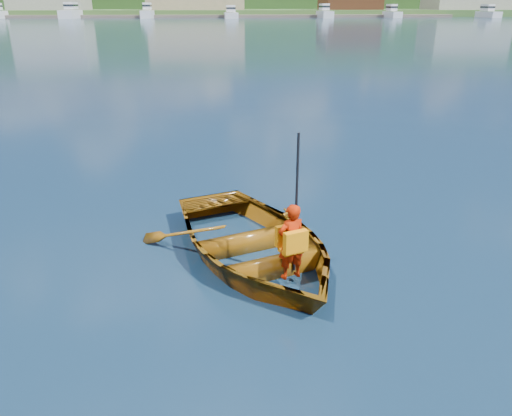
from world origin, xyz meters
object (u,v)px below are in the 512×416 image
object	(u,v)px
child_paddler	(291,241)
rowboat	(253,243)
dock	(183,16)
marina_yachts	(208,13)

from	to	relation	value
child_paddler	rowboat	bearing A→B (deg)	120.01
rowboat	dock	world-z (taller)	dock
rowboat	marina_yachts	xyz separation A→B (m)	(-0.73, 144.11, 1.13)
dock	marina_yachts	xyz separation A→B (m)	(7.08, -4.69, 0.99)
rowboat	dock	bearing A→B (deg)	93.00
rowboat	child_paddler	xyz separation A→B (m)	(0.46, -0.79, 0.40)
rowboat	marina_yachts	distance (m)	144.12
rowboat	dock	size ratio (longest dim) A/B	0.03
child_paddler	marina_yachts	world-z (taller)	marina_yachts
child_paddler	dock	distance (m)	149.82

